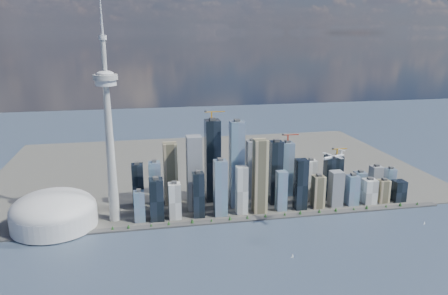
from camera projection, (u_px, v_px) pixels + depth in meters
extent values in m
plane|color=#2E3C51|center=(266.00, 273.00, 848.97)|extent=(4000.00, 4000.00, 0.00)
cube|color=#383838|center=(238.00, 220.00, 1085.75)|extent=(1100.00, 22.00, 4.00)
cube|color=#4C4C47|center=(209.00, 167.00, 1513.00)|extent=(1400.00, 900.00, 3.00)
cylinder|color=#3F2D1E|center=(34.00, 235.00, 996.49)|extent=(1.00, 1.00, 2.40)
cone|color=#204D1B|center=(34.00, 234.00, 995.57)|extent=(7.20, 7.20, 8.00)
cylinder|color=#3F2D1E|center=(74.00, 232.00, 1012.57)|extent=(1.00, 1.00, 2.40)
cone|color=#204D1B|center=(74.00, 231.00, 1011.66)|extent=(7.20, 7.20, 8.00)
cylinder|color=#3F2D1E|center=(112.00, 229.00, 1028.65)|extent=(1.00, 1.00, 2.40)
cone|color=#204D1B|center=(112.00, 228.00, 1027.74)|extent=(7.20, 7.20, 8.00)
cylinder|color=#3F2D1E|center=(150.00, 226.00, 1044.74)|extent=(1.00, 1.00, 2.40)
cone|color=#204D1B|center=(150.00, 225.00, 1043.82)|extent=(7.20, 7.20, 8.00)
cylinder|color=#3F2D1E|center=(186.00, 223.00, 1060.82)|extent=(1.00, 1.00, 2.40)
cone|color=#204D1B|center=(186.00, 222.00, 1059.90)|extent=(7.20, 7.20, 8.00)
cylinder|color=#3F2D1E|center=(221.00, 220.00, 1076.90)|extent=(1.00, 1.00, 2.40)
cone|color=#204D1B|center=(221.00, 219.00, 1075.98)|extent=(7.20, 7.20, 8.00)
cylinder|color=#3F2D1E|center=(255.00, 217.00, 1092.98)|extent=(1.00, 1.00, 2.40)
cone|color=#204D1B|center=(255.00, 216.00, 1092.07)|extent=(7.20, 7.20, 8.00)
cylinder|color=#3F2D1E|center=(288.00, 215.00, 1109.06)|extent=(1.00, 1.00, 2.40)
cone|color=#204D1B|center=(288.00, 214.00, 1108.15)|extent=(7.20, 7.20, 8.00)
cylinder|color=#3F2D1E|center=(320.00, 212.00, 1125.15)|extent=(1.00, 1.00, 2.40)
cone|color=#204D1B|center=(320.00, 211.00, 1124.23)|extent=(7.20, 7.20, 8.00)
cylinder|color=#3F2D1E|center=(351.00, 210.00, 1141.23)|extent=(1.00, 1.00, 2.40)
cone|color=#204D1B|center=(351.00, 208.00, 1140.31)|extent=(7.20, 7.20, 8.00)
cylinder|color=#3F2D1E|center=(381.00, 207.00, 1157.31)|extent=(1.00, 1.00, 2.40)
cone|color=#204D1B|center=(381.00, 206.00, 1156.39)|extent=(7.20, 7.20, 8.00)
cylinder|color=#3F2D1E|center=(410.00, 205.00, 1173.39)|extent=(1.00, 1.00, 2.40)
cone|color=#204D1B|center=(410.00, 204.00, 1172.48)|extent=(7.20, 7.20, 8.00)
cube|color=black|center=(155.00, 200.00, 1072.89)|extent=(34.00, 34.00, 105.87)
cube|color=#779AB4|center=(154.00, 187.00, 1116.68)|extent=(30.00, 30.00, 134.75)
cube|color=silver|center=(175.00, 201.00, 1084.00)|extent=(30.00, 30.00, 91.44)
cube|color=tan|center=(172.00, 173.00, 1173.87)|extent=(36.00, 36.00, 168.44)
cube|color=gray|center=(195.00, 173.00, 1128.21)|extent=(38.00, 38.00, 197.31)
cube|color=black|center=(197.00, 195.00, 1091.15)|extent=(28.00, 28.00, 115.50)
cube|color=#779AB4|center=(219.00, 188.00, 1097.68)|extent=(32.00, 32.00, 144.37)
cube|color=black|center=(212.00, 161.00, 1186.94)|extent=(40.00, 40.00, 226.19)
cube|color=#779AB4|center=(236.00, 165.00, 1144.33)|extent=(36.00, 36.00, 231.00)
cube|color=silver|center=(240.00, 190.00, 1110.34)|extent=(28.00, 28.00, 125.12)
cube|color=tan|center=(261.00, 176.00, 1111.98)|extent=(34.00, 34.00, 192.50)
cube|color=gray|center=(251.00, 169.00, 1215.31)|extent=(30.00, 30.00, 163.62)
cube|color=black|center=(276.00, 173.00, 1172.09)|extent=(32.00, 32.00, 173.25)
cube|color=#779AB4|center=(281.00, 191.00, 1133.20)|extent=(26.00, 26.00, 105.87)
cube|color=black|center=(300.00, 184.00, 1138.80)|extent=(30.00, 30.00, 134.75)
cube|color=#779AB4|center=(287.00, 169.00, 1236.02)|extent=(34.00, 34.00, 154.00)
cube|color=silver|center=(310.00, 180.00, 1197.99)|extent=(28.00, 28.00, 115.50)
cube|color=tan|center=(317.00, 192.00, 1154.20)|extent=(30.00, 30.00, 86.62)
cube|color=gray|center=(335.00, 189.00, 1162.26)|extent=(32.00, 32.00, 96.25)
cube|color=black|center=(328.00, 178.00, 1206.04)|extent=(26.00, 26.00, 125.12)
cube|color=#779AB4|center=(352.00, 190.00, 1173.37)|extent=(30.00, 30.00, 81.81)
cube|color=black|center=(336.00, 174.00, 1269.97)|extent=(28.00, 28.00, 105.87)
cube|color=#779AB4|center=(360.00, 184.00, 1231.33)|extent=(30.00, 30.00, 72.19)
cube|color=silver|center=(369.00, 191.00, 1184.48)|extent=(34.00, 34.00, 67.37)
cube|color=tan|center=(384.00, 191.00, 1193.45)|extent=(28.00, 28.00, 62.56)
cube|color=gray|center=(375.00, 181.00, 1237.84)|extent=(30.00, 30.00, 86.62)
cube|color=black|center=(399.00, 191.00, 1202.41)|extent=(32.00, 32.00, 57.75)
cube|color=#779AB4|center=(389.00, 182.00, 1247.42)|extent=(26.00, 26.00, 77.00)
cube|color=black|center=(138.00, 185.00, 1163.91)|extent=(30.00, 30.00, 115.50)
cube|color=#779AB4|center=(139.00, 206.00, 1069.14)|extent=(26.00, 26.00, 77.00)
cube|color=orange|center=(212.00, 116.00, 1155.38)|extent=(3.00, 3.00, 22.00)
cube|color=orange|center=(215.00, 112.00, 1154.12)|extent=(55.00, 2.20, 2.20)
cube|color=#383838|center=(205.00, 111.00, 1149.02)|extent=(6.00, 4.00, 4.00)
cube|color=#A22617|center=(288.00, 139.00, 1213.64)|extent=(3.00, 3.00, 22.00)
cube|color=#A22617|center=(291.00, 135.00, 1212.18)|extent=(48.00, 2.20, 2.20)
cube|color=#383838|center=(283.00, 134.00, 1207.66)|extent=(6.00, 4.00, 4.00)
cube|color=orange|center=(337.00, 153.00, 1253.71)|extent=(3.00, 3.00, 22.00)
cube|color=orange|center=(339.00, 149.00, 1252.17)|extent=(45.00, 2.20, 2.20)
cube|color=#383838|center=(333.00, 149.00, 1247.90)|extent=(6.00, 4.00, 4.00)
cone|color=#A1A09B|center=(111.00, 154.00, 1043.55)|extent=(26.00, 26.00, 340.00)
cylinder|color=silver|center=(106.00, 83.00, 1000.31)|extent=(48.00, 48.00, 14.00)
cylinder|color=#A1A09B|center=(105.00, 77.00, 997.26)|extent=(56.00, 56.00, 12.00)
ellipsoid|color=silver|center=(105.00, 74.00, 995.23)|extent=(40.00, 40.00, 14.00)
cylinder|color=#A1A09B|center=(104.00, 56.00, 985.05)|extent=(11.00, 11.00, 80.00)
cylinder|color=silver|center=(103.00, 38.00, 974.88)|extent=(18.00, 18.00, 10.00)
cone|color=silver|center=(101.00, 10.00, 960.13)|extent=(7.00, 7.00, 105.00)
cylinder|color=silver|center=(54.00, 217.00, 1045.72)|extent=(200.00, 200.00, 44.00)
ellipsoid|color=silver|center=(53.00, 209.00, 1040.12)|extent=(200.00, 200.00, 84.00)
cylinder|color=silver|center=(333.00, 157.00, 981.14)|extent=(53.34, 25.93, 6.72)
cone|color=silver|center=(324.00, 159.00, 966.54)|extent=(9.27, 8.91, 6.72)
cone|color=silver|center=(342.00, 155.00, 996.27)|extent=(12.21, 10.05, 6.72)
cube|color=silver|center=(333.00, 156.00, 979.15)|extent=(29.01, 57.86, 1.05)
cylinder|color=silver|center=(336.00, 157.00, 970.12)|extent=(12.13, 7.68, 3.78)
cylinder|color=silver|center=(329.00, 155.00, 989.03)|extent=(12.13, 7.68, 3.78)
cylinder|color=#3F3F3F|center=(334.00, 158.00, 966.88)|extent=(3.32, 7.95, 8.40)
cylinder|color=#3F3F3F|center=(327.00, 156.00, 985.78)|extent=(3.32, 7.95, 8.40)
cube|color=silver|center=(342.00, 152.00, 992.94)|extent=(5.79, 2.90, 11.55)
cube|color=silver|center=(342.00, 150.00, 991.45)|extent=(11.11, 19.29, 0.73)
cube|color=silver|center=(292.00, 257.00, 908.56)|extent=(6.11, 2.49, 0.79)
cylinder|color=#999999|center=(292.00, 255.00, 907.40)|extent=(0.24, 0.24, 8.91)
cube|color=silver|center=(424.00, 224.00, 1067.14)|extent=(5.53, 3.61, 0.71)
cylinder|color=#999999|center=(424.00, 222.00, 1066.10)|extent=(0.21, 0.21, 8.00)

